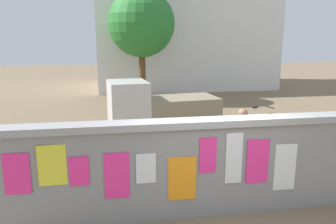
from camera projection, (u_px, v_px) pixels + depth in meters
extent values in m
plane|color=#7A664C|center=(157.00, 116.00, 13.81)|extent=(60.00, 60.00, 0.00)
cube|color=gray|center=(216.00, 170.00, 5.93)|extent=(7.76, 0.30, 1.67)
cube|color=#9A9A9A|center=(217.00, 122.00, 5.74)|extent=(7.96, 0.42, 0.12)
cube|color=#F42D8C|center=(17.00, 174.00, 5.18)|extent=(0.41, 0.02, 0.69)
cube|color=yellow|center=(52.00, 165.00, 5.24)|extent=(0.45, 0.03, 0.69)
cube|color=#F42D8C|center=(79.00, 171.00, 5.34)|extent=(0.32, 0.02, 0.51)
cube|color=#F42D8C|center=(117.00, 176.00, 5.47)|extent=(0.42, 0.02, 0.81)
cube|color=silver|center=(146.00, 169.00, 5.53)|extent=(0.34, 0.02, 0.53)
cube|color=orange|center=(182.00, 179.00, 5.68)|extent=(0.49, 0.02, 0.79)
cube|color=#F42D8C|center=(208.00, 155.00, 5.67)|extent=(0.30, 0.02, 0.64)
cube|color=silver|center=(234.00, 158.00, 5.77)|extent=(0.31, 0.02, 0.93)
cube|color=#F42D8C|center=(258.00, 161.00, 5.86)|extent=(0.43, 0.03, 0.82)
cube|color=silver|center=(285.00, 167.00, 5.98)|extent=(0.41, 0.03, 0.89)
cylinder|color=black|center=(129.00, 132.00, 10.11)|extent=(0.72, 0.28, 0.70)
cylinder|color=black|center=(123.00, 122.00, 11.33)|extent=(0.72, 0.28, 0.70)
cylinder|color=black|center=(204.00, 126.00, 10.78)|extent=(0.72, 0.28, 0.70)
cylinder|color=black|center=(191.00, 118.00, 12.00)|extent=(0.72, 0.28, 0.70)
cube|color=silver|center=(128.00, 104.00, 10.59)|extent=(1.36, 1.62, 1.50)
cube|color=gray|center=(181.00, 110.00, 11.14)|extent=(2.55, 1.76, 0.90)
cylinder|color=black|center=(301.00, 160.00, 7.88)|extent=(0.61, 0.19, 0.60)
cube|color=red|center=(328.00, 149.00, 7.85)|extent=(1.02, 0.36, 0.32)
cube|color=black|center=(321.00, 142.00, 7.80)|extent=(0.58, 0.28, 0.10)
cylinder|color=black|center=(165.00, 155.00, 8.17)|extent=(0.66, 0.11, 0.66)
cylinder|color=black|center=(122.00, 159.00, 7.89)|extent=(0.66, 0.11, 0.66)
cube|color=black|center=(144.00, 150.00, 7.99)|extent=(0.95, 0.13, 0.06)
cylinder|color=black|center=(137.00, 142.00, 7.90)|extent=(0.03, 0.03, 0.40)
cube|color=black|center=(137.00, 134.00, 7.86)|extent=(0.21, 0.10, 0.05)
cube|color=black|center=(162.00, 134.00, 8.04)|extent=(0.08, 0.44, 0.03)
cylinder|color=black|center=(270.00, 123.00, 11.36)|extent=(0.65, 0.19, 0.66)
cylinder|color=black|center=(245.00, 126.00, 10.96)|extent=(0.65, 0.19, 0.66)
cube|color=silver|center=(258.00, 119.00, 11.12)|extent=(0.93, 0.26, 0.06)
cylinder|color=silver|center=(255.00, 113.00, 11.01)|extent=(0.04, 0.04, 0.40)
cube|color=black|center=(255.00, 107.00, 10.97)|extent=(0.21, 0.12, 0.05)
cube|color=black|center=(270.00, 107.00, 11.22)|extent=(0.14, 0.44, 0.03)
cylinder|color=#3F994C|center=(237.00, 160.00, 7.64)|extent=(0.12, 0.12, 0.80)
cylinder|color=#3F994C|center=(244.00, 159.00, 7.70)|extent=(0.12, 0.12, 0.80)
cylinder|color=yellow|center=(242.00, 131.00, 7.52)|extent=(0.41, 0.41, 0.60)
sphere|color=#8C664C|center=(243.00, 113.00, 7.43)|extent=(0.22, 0.22, 0.22)
cylinder|color=brown|center=(142.00, 74.00, 17.33)|extent=(0.34, 0.34, 2.76)
sphere|color=#26762C|center=(142.00, 24.00, 16.77)|extent=(3.43, 3.43, 3.43)
cube|color=white|center=(182.00, 34.00, 22.45)|extent=(11.27, 6.88, 7.00)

